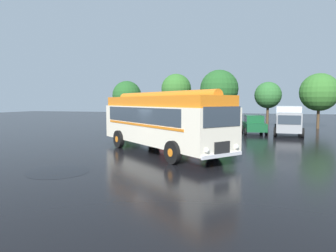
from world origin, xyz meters
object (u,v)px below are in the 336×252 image
object	(u,v)px
vintage_bus	(161,119)
box_van	(288,119)
car_mid_left	(198,123)
car_near_left	(168,123)
car_mid_right	(226,124)
car_far_right	(254,124)

from	to	relation	value
vintage_bus	box_van	distance (m)	14.35
car_mid_left	box_van	size ratio (longest dim) A/B	0.72
vintage_bus	box_van	world-z (taller)	vintage_bus
car_mid_left	box_van	distance (m)	8.13
vintage_bus	car_mid_left	distance (m)	12.26
car_near_left	car_mid_left	world-z (taller)	same
car_mid_right	box_van	xyz separation A→B (m)	(5.42, -0.04, 0.52)
vintage_bus	car_mid_left	xyz separation A→B (m)	(-0.15, 12.21, -1.05)
car_near_left	car_mid_left	distance (m)	2.98
car_near_left	car_mid_right	bearing A→B (deg)	3.88
vintage_bus	car_mid_left	size ratio (longest dim) A/B	2.19
vintage_bus	car_far_right	xyz separation A→B (m)	(5.04, 11.97, -1.05)
car_mid_left	car_mid_right	size ratio (longest dim) A/B	0.99
vintage_bus	car_mid_right	xyz separation A→B (m)	(2.55, 11.96, -1.05)
car_far_right	box_van	size ratio (longest dim) A/B	0.75
box_van	car_far_right	bearing A→B (deg)	179.11
box_van	car_near_left	bearing A→B (deg)	-178.24
box_van	vintage_bus	bearing A→B (deg)	-123.74
box_van	car_mid_right	bearing A→B (deg)	179.57
car_mid_left	car_far_right	xyz separation A→B (m)	(5.19, -0.24, 0.00)
car_near_left	box_van	distance (m)	11.04
car_near_left	car_mid_right	size ratio (longest dim) A/B	1.01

